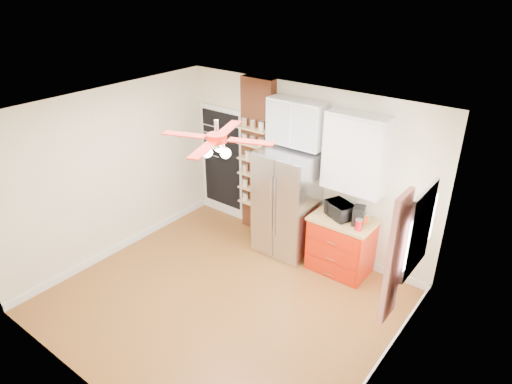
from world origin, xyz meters
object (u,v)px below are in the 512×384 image
Objects in this scene: fridge at (287,203)px; pantry_jar_oats at (248,155)px; red_cabinet at (341,244)px; ceiling_fan at (217,139)px; coffee_maker at (359,216)px; toaster_oven at (340,210)px; canister_left at (359,225)px.

pantry_jar_oats is (-0.89, 0.13, 0.56)m from fridge.
ceiling_fan is (-0.92, -1.68, 1.97)m from red_cabinet.
toaster_oven is at bearing 159.63° from coffee_maker.
ceiling_fan is 3.34× the size of toaster_oven.
fridge is 1.06m from pantry_jar_oats.
fridge is at bearing 91.76° from ceiling_fan.
toaster_oven is at bearing 169.76° from red_cabinet.
ceiling_fan is at bearing -128.90° from canister_left.
coffee_maker is 2.14m from pantry_jar_oats.
canister_left reaches higher than red_cabinet.
toaster_oven is (0.89, 0.06, 0.14)m from fridge.
pantry_jar_oats is (-0.94, 1.76, -0.99)m from ceiling_fan.
ceiling_fan reaches higher than red_cabinet.
coffee_maker reaches higher than canister_left.
toaster_oven is 1.48× the size of coffee_maker.
canister_left is (1.23, 1.53, -1.45)m from ceiling_fan.
fridge reaches higher than coffee_maker.
fridge is 2.25m from ceiling_fan.
fridge is 4.18× the size of toaster_oven.
toaster_oven reaches higher than canister_left.
ceiling_fan is at bearing -92.94° from toaster_oven.
coffee_maker is at bearing 55.13° from ceiling_fan.
red_cabinet is 0.57m from toaster_oven.
pantry_jar_oats is (-1.86, 0.08, 0.99)m from red_cabinet.
toaster_oven is 0.43m from canister_left.
ceiling_fan reaches higher than canister_left.
fridge is at bearing -177.05° from red_cabinet.
coffee_maker is at bearing -2.52° from pantry_jar_oats.
toaster_oven reaches higher than red_cabinet.
pantry_jar_oats is at bearing 171.93° from fridge.
pantry_jar_oats reaches higher than red_cabinet.
canister_left is at bearing -77.02° from coffee_maker.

